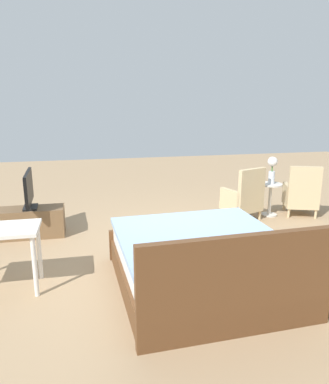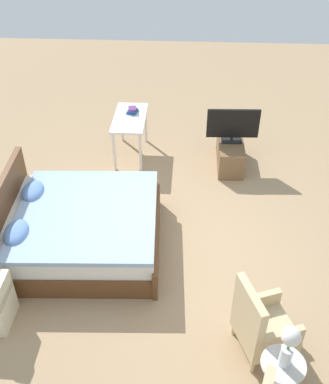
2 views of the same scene
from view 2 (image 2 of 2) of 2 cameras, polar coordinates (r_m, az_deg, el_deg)
name	(u,v)px [view 2 (image 2 of 2)]	position (r m, az deg, el deg)	size (l,w,h in m)	color
ground_plane	(167,243)	(6.02, 0.36, -6.53)	(16.00, 16.00, 0.00)	#A38460
bed	(79,228)	(5.90, -10.83, -4.53)	(1.92, 2.06, 0.96)	brown
armchair_by_window_right	(261,325)	(4.80, 12.21, -16.21)	(0.69, 0.69, 0.92)	#CCB284
side_table	(280,377)	(4.52, 14.43, -21.79)	(0.40, 0.40, 0.59)	beige
flower_vase	(289,344)	(4.10, 15.56, -18.06)	(0.17, 0.17, 0.48)	silver
tv_stand	(230,153)	(7.47, 8.32, 4.96)	(0.96, 0.40, 0.44)	brown
tv_flatscreen	(233,125)	(7.22, 8.68, 8.40)	(0.21, 0.82, 0.56)	black
vanity_desk	(130,123)	(7.47, -4.41, 8.75)	(1.04, 0.52, 0.72)	silver
book_stack	(132,110)	(7.54, -4.10, 10.30)	(0.22, 0.20, 0.09)	#284C8E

